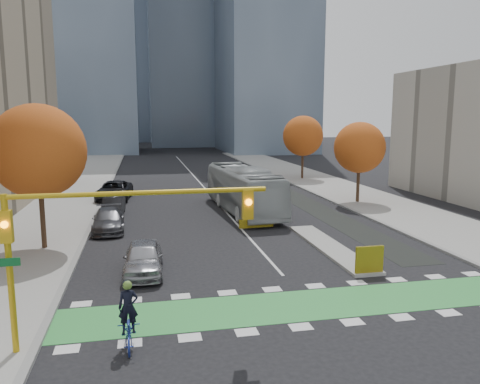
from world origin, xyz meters
name	(u,v)px	position (x,y,z in m)	size (l,w,h in m)	color
ground	(323,320)	(0.00, 0.00, 0.00)	(300.00, 300.00, 0.00)	black
sidewalk_west	(45,220)	(-13.50, 20.00, 0.07)	(7.00, 120.00, 0.15)	gray
sidewalk_east	(384,206)	(13.50, 20.00, 0.07)	(7.00, 120.00, 0.15)	gray
curb_west	(95,218)	(-10.00, 20.00, 0.07)	(0.30, 120.00, 0.16)	gray
curb_east	(346,207)	(10.00, 20.00, 0.07)	(0.30, 120.00, 0.16)	gray
bike_crossing	(309,304)	(0.00, 1.50, 0.01)	(20.00, 3.00, 0.01)	green
centre_line	(197,180)	(0.00, 40.00, 0.01)	(0.15, 70.00, 0.01)	silver
bike_lane_paint	(282,191)	(7.50, 30.00, 0.01)	(2.50, 50.00, 0.01)	black
median_island	(329,247)	(4.00, 9.00, 0.08)	(1.60, 10.00, 0.16)	gray
hazard_board	(369,259)	(4.00, 4.20, 0.80)	(1.40, 0.12, 1.30)	yellow
tower_ne	(265,9)	(20.00, 85.00, 30.00)	(18.00, 24.00, 60.00)	#47566B
tower_far	(145,11)	(-4.00, 140.00, 40.00)	(26.00, 26.00, 80.00)	#47566B
tree_west	(38,151)	(-12.00, 12.00, 5.62)	(5.20, 5.20, 8.22)	#332114
tree_east_near	(359,148)	(12.00, 22.00, 4.86)	(4.40, 4.40, 7.08)	#332114
tree_east_far	(303,136)	(12.50, 38.00, 5.24)	(4.80, 4.80, 7.65)	#332114
traffic_signal_west	(95,228)	(-7.93, -0.51, 4.03)	(8.53, 0.56, 5.20)	#BF9914
cyclist	(129,325)	(-7.00, -0.64, 0.76)	(0.74, 1.98, 2.27)	navy
bus	(243,189)	(1.39, 20.44, 1.80)	(3.03, 12.94, 3.60)	#ABB1B3
parked_car_a	(143,258)	(-6.50, 6.77, 0.78)	(1.84, 4.57, 1.56)	#9D9DA3
parked_car_b	(113,206)	(-8.70, 20.96, 0.71)	(1.51, 4.32, 1.42)	black
parked_car_c	(108,220)	(-8.73, 15.96, 0.72)	(2.02, 4.97, 1.44)	#48484D
parked_car_d	(114,191)	(-9.00, 27.98, 0.85)	(2.81, 6.09, 1.69)	black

